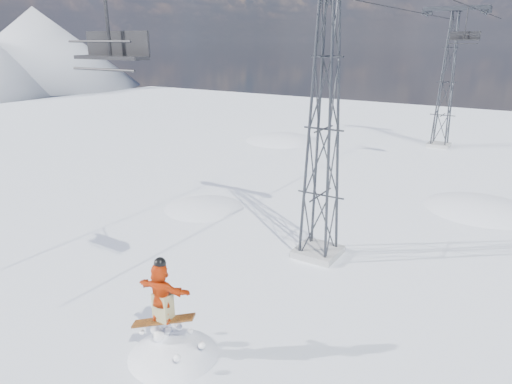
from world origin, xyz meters
TOP-DOWN VIEW (x-y plane):
  - ground at (0.00, 0.00)m, footprint 120.00×120.00m
  - snow_terrain at (-4.77, 21.24)m, footprint 39.00×37.00m
  - lift_tower_near at (0.80, 8.00)m, footprint 5.20×1.80m
  - lift_tower_far at (0.80, 33.00)m, footprint 5.20×1.80m
  - haul_cables at (0.80, 19.50)m, footprint 4.46×51.00m
  - lift_chair_near at (-1.40, -0.32)m, footprint 2.21×0.64m
  - lift_chair_mid at (3.00, 24.46)m, footprint 1.82×0.52m

SIDE VIEW (x-z plane):
  - snow_terrain at x=-4.77m, z-range -20.59..1.41m
  - ground at x=0.00m, z-range 0.00..0.00m
  - lift_tower_near at x=0.80m, z-range -0.24..11.18m
  - lift_tower_far at x=0.80m, z-range -0.24..11.18m
  - lift_chair_near at x=-1.40m, z-range 7.28..10.03m
  - lift_chair_mid at x=3.00m, z-range 7.92..10.17m
  - haul_cables at x=0.80m, z-range 10.82..10.88m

